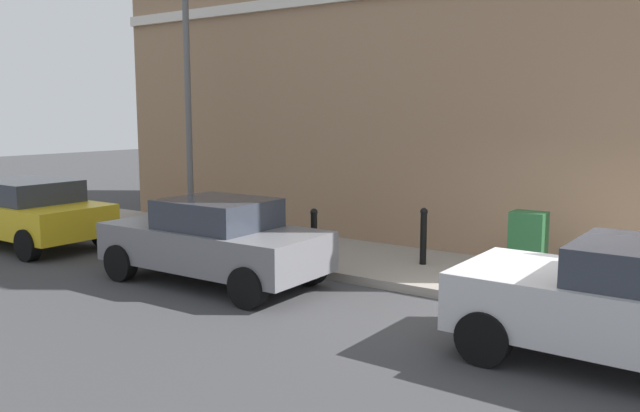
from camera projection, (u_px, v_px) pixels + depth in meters
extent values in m
plane|color=#38383A|center=(508.00, 323.00, 8.94)|extent=(80.00, 80.00, 0.00)
cube|color=gray|center=(263.00, 245.00, 13.85)|extent=(2.71, 30.00, 0.15)
cube|color=#937256|center=(424.00, 42.00, 16.66)|extent=(7.54, 13.64, 9.40)
cylinder|color=black|center=(483.00, 338.00, 7.41)|extent=(0.22, 0.64, 0.64)
cylinder|color=black|center=(531.00, 303.00, 8.80)|extent=(0.22, 0.64, 0.64)
cube|color=slate|center=(213.00, 246.00, 10.97)|extent=(1.77, 4.01, 0.65)
cube|color=#2D333D|center=(218.00, 214.00, 10.82)|extent=(1.52, 1.76, 0.50)
cylinder|color=black|center=(121.00, 263.00, 11.16)|extent=(0.23, 0.64, 0.64)
cylinder|color=black|center=(187.00, 247.00, 12.46)|extent=(0.23, 0.64, 0.64)
cylinder|color=black|center=(248.00, 287.00, 9.57)|extent=(0.23, 0.64, 0.64)
cylinder|color=black|center=(309.00, 267.00, 10.87)|extent=(0.23, 0.64, 0.64)
cube|color=gold|center=(23.00, 216.00, 14.22)|extent=(1.84, 4.32, 0.65)
cube|color=#2D333D|center=(26.00, 191.00, 14.03)|extent=(1.61, 2.04, 0.49)
cylinder|color=black|center=(21.00, 218.00, 15.88)|extent=(0.22, 0.64, 0.64)
cylinder|color=black|center=(28.00, 245.00, 12.65)|extent=(0.22, 0.64, 0.64)
cylinder|color=black|center=(103.00, 232.00, 14.05)|extent=(0.22, 0.64, 0.64)
cube|color=#1E4C28|center=(528.00, 247.00, 10.53)|extent=(0.40, 0.55, 1.15)
cube|color=#333333|center=(526.00, 278.00, 10.60)|extent=(0.46, 0.61, 0.08)
cylinder|color=black|center=(423.00, 239.00, 11.72)|extent=(0.12, 0.12, 0.95)
sphere|color=black|center=(424.00, 212.00, 11.65)|extent=(0.14, 0.14, 0.14)
cylinder|color=black|center=(314.00, 239.00, 11.65)|extent=(0.12, 0.12, 0.95)
sphere|color=black|center=(314.00, 212.00, 11.58)|extent=(0.14, 0.14, 0.14)
cylinder|color=#59595B|center=(188.00, 112.00, 14.45)|extent=(0.14, 0.14, 5.50)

